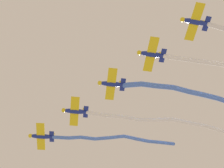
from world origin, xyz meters
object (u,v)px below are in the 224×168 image
(airplane_left_wing, at_px, (75,111))
(airplane_trail, at_px, (195,22))
(airplane_slot, at_px, (151,54))
(airplane_right_wing, at_px, (111,84))
(airplane_lead, at_px, (41,136))

(airplane_left_wing, height_order, airplane_trail, airplane_trail)
(airplane_slot, bearing_deg, airplane_right_wing, -49.36)
(airplane_left_wing, relative_size, airplane_right_wing, 1.00)
(airplane_left_wing, distance_m, airplane_slot, 16.61)
(airplane_lead, bearing_deg, airplane_trail, 135.43)
(airplane_lead, relative_size, airplane_slot, 1.02)
(airplane_left_wing, bearing_deg, airplane_trail, 133.28)
(airplane_left_wing, xyz_separation_m, airplane_slot, (-15.74, 5.30, 0.50))
(airplane_right_wing, xyz_separation_m, airplane_slot, (-7.87, 2.65, 0.25))
(airplane_right_wing, distance_m, airplane_slot, 8.31)
(airplane_lead, height_order, airplane_trail, airplane_trail)
(airplane_lead, relative_size, airplane_trail, 1.04)
(airplane_left_wing, relative_size, airplane_trail, 1.03)
(airplane_left_wing, bearing_deg, airplane_right_wing, 133.29)
(airplane_slot, bearing_deg, airplane_trail, 130.65)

